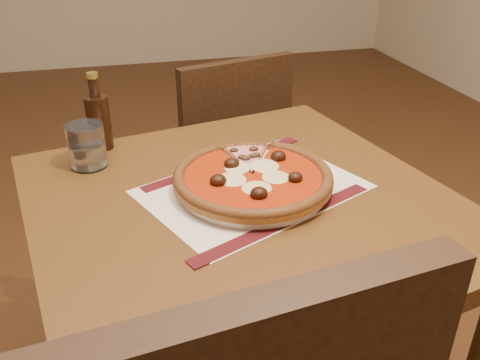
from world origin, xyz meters
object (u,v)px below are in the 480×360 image
pizza (253,176)px  bottle (98,120)px  water_glass (87,146)px  table (242,240)px  plate (253,185)px  chair_far (224,155)px

pizza → bottle: (-0.29, 0.29, 0.04)m
pizza → water_glass: 0.38m
table → plate: size_ratio=3.14×
chair_far → water_glass: size_ratio=8.63×
chair_far → bottle: size_ratio=4.60×
chair_far → plate: size_ratio=2.81×
plate → water_glass: bearing=149.3°
water_glass → bottle: size_ratio=0.53×
water_glass → bottle: 0.10m
table → water_glass: water_glass is taller
plate → bottle: 0.41m
chair_far → water_glass: bearing=35.3°
table → chair_far: 0.77m
table → chair_far: chair_far is taller
chair_far → pizza: (-0.10, -0.72, 0.30)m
plate → bottle: bearing=136.0°
bottle → plate: bearing=-44.0°
bottle → pizza: bearing=-44.1°
chair_far → pizza: chair_far is taller
chair_far → pizza: size_ratio=2.62×
table → plate: bearing=44.0°
table → pizza: size_ratio=2.93×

